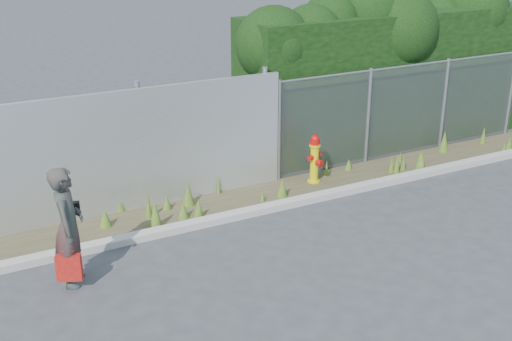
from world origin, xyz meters
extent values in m
plane|color=#3C3C3F|center=(0.00, 0.00, 0.00)|extent=(80.00, 80.00, 0.00)
cube|color=#ACA49B|center=(0.00, 1.80, 0.06)|extent=(16.00, 0.22, 0.12)
cube|color=#483F29|center=(0.00, 2.40, 0.01)|extent=(16.00, 1.20, 0.01)
cone|color=#41611D|center=(-1.86, 2.06, 0.25)|extent=(0.22, 0.22, 0.51)
cone|color=#41611D|center=(6.35, 2.70, 0.20)|extent=(0.13, 0.13, 0.40)
cone|color=#41611D|center=(-1.43, 2.68, 0.14)|extent=(0.17, 0.17, 0.28)
cone|color=#41611D|center=(-1.30, 2.20, 0.16)|extent=(0.20, 0.20, 0.32)
cone|color=#41611D|center=(3.87, 2.66, 0.11)|extent=(0.08, 0.08, 0.22)
cone|color=#41611D|center=(-2.19, 3.02, 0.24)|extent=(0.19, 0.19, 0.48)
cone|color=#41611D|center=(3.29, 2.23, 0.19)|extent=(0.12, 0.12, 0.37)
cone|color=#41611D|center=(5.14, 2.70, 0.24)|extent=(0.22, 0.22, 0.48)
cone|color=#41611D|center=(6.26, 2.00, 0.12)|extent=(0.12, 0.12, 0.24)
cone|color=#41611D|center=(0.68, 2.20, 0.19)|extent=(0.21, 0.21, 0.38)
cone|color=#41611D|center=(0.26, 2.19, 0.11)|extent=(0.09, 0.09, 0.22)
cone|color=#41611D|center=(-1.83, 2.48, 0.26)|extent=(0.13, 0.13, 0.51)
cone|color=#41611D|center=(6.57, 2.14, 0.15)|extent=(0.16, 0.16, 0.30)
cone|color=#41611D|center=(-2.59, 2.51, 0.16)|extent=(0.22, 0.22, 0.32)
cone|color=#41611D|center=(3.87, 2.01, 0.22)|extent=(0.22, 0.22, 0.43)
cone|color=#41611D|center=(-0.31, 2.91, 0.19)|extent=(0.08, 0.08, 0.37)
cone|color=#41611D|center=(1.99, 2.69, 0.18)|extent=(0.10, 0.10, 0.35)
cone|color=#41611D|center=(-1.06, 2.10, 0.18)|extent=(0.18, 0.18, 0.35)
cone|color=#41611D|center=(3.86, 2.04, 0.21)|extent=(0.20, 0.20, 0.43)
cone|color=#41611D|center=(3.37, 2.17, 0.21)|extent=(0.13, 0.13, 0.43)
cone|color=#41611D|center=(3.58, 2.22, 0.16)|extent=(0.12, 0.12, 0.33)
cone|color=#41611D|center=(-1.02, 2.67, 0.23)|extent=(0.22, 0.22, 0.46)
cone|color=#41611D|center=(2.60, 2.77, 0.12)|extent=(0.16, 0.16, 0.24)
cube|color=#B3B7BB|center=(-3.25, 3.00, 1.10)|extent=(8.50, 0.08, 2.20)
cylinder|color=gray|center=(-1.70, 3.12, 1.15)|extent=(0.10, 0.10, 2.30)
cylinder|color=gray|center=(0.80, 3.12, 1.15)|extent=(0.10, 0.10, 2.30)
cube|color=gray|center=(4.25, 3.00, 1.00)|extent=(6.50, 0.03, 2.00)
cylinder|color=gray|center=(4.25, 3.00, 2.00)|extent=(6.50, 0.04, 0.04)
cylinder|color=gray|center=(1.05, 3.00, 1.02)|extent=(0.07, 0.07, 2.05)
cylinder|color=gray|center=(3.20, 3.00, 1.02)|extent=(0.07, 0.07, 2.05)
cylinder|color=gray|center=(5.30, 3.00, 1.02)|extent=(0.07, 0.07, 2.05)
cylinder|color=gray|center=(7.40, 3.00, 1.02)|extent=(0.07, 0.07, 2.05)
cube|color=black|center=(4.55, 4.00, 1.50)|extent=(7.30, 1.60, 3.00)
sphere|color=black|center=(1.44, 3.94, 2.53)|extent=(1.56, 1.56, 1.56)
sphere|color=black|center=(2.31, 3.91, 2.62)|extent=(1.34, 1.34, 1.34)
sphere|color=black|center=(2.91, 4.13, 2.82)|extent=(1.28, 1.28, 1.28)
sphere|color=black|center=(3.88, 4.18, 2.96)|extent=(1.69, 1.69, 1.69)
sphere|color=black|center=(4.49, 3.84, 2.64)|extent=(1.83, 1.83, 1.83)
sphere|color=black|center=(5.18, 4.05, 2.45)|extent=(1.45, 1.45, 1.45)
sphere|color=black|center=(6.08, 4.27, 2.61)|extent=(1.23, 1.23, 1.23)
sphere|color=black|center=(6.87, 3.95, 2.85)|extent=(1.60, 1.60, 1.60)
cylinder|color=yellow|center=(1.60, 2.54, 0.03)|extent=(0.25, 0.25, 0.05)
cylinder|color=yellow|center=(1.60, 2.54, 0.38)|extent=(0.16, 0.16, 0.76)
cylinder|color=yellow|center=(1.60, 2.54, 0.78)|extent=(0.22, 0.22, 0.04)
cylinder|color=#B20F0A|center=(1.60, 2.54, 0.85)|extent=(0.19, 0.19, 0.09)
sphere|color=#B20F0A|center=(1.60, 2.54, 0.91)|extent=(0.17, 0.17, 0.17)
cylinder|color=#B20F0A|center=(1.60, 2.54, 1.00)|extent=(0.04, 0.04, 0.04)
cylinder|color=#B20F0A|center=(1.47, 2.54, 0.56)|extent=(0.09, 0.10, 0.10)
cylinder|color=#B20F0A|center=(1.72, 2.54, 0.56)|extent=(0.09, 0.10, 0.10)
cylinder|color=#B20F0A|center=(1.60, 2.41, 0.45)|extent=(0.13, 0.11, 0.13)
imported|color=#0D564B|center=(-3.47, 0.99, 0.88)|extent=(0.62, 0.75, 1.77)
cube|color=#9E091A|center=(-3.56, 0.78, 0.36)|extent=(0.35, 0.13, 0.38)
cylinder|color=#9E091A|center=(-3.56, 0.78, 0.62)|extent=(0.16, 0.01, 0.01)
cube|color=black|center=(-3.37, 1.17, 1.06)|extent=(0.24, 0.10, 0.18)
camera|label=1|loc=(-4.90, -7.32, 4.86)|focal=45.00mm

